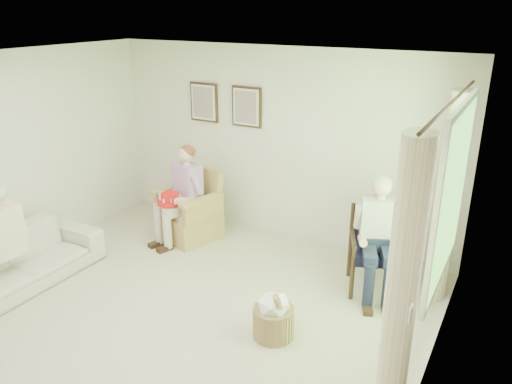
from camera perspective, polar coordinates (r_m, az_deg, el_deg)
floor at (r=5.27m, az=-12.09°, el=-15.71°), size 5.50×5.50×0.00m
back_wall at (r=6.78m, az=2.39°, el=5.40°), size 5.00×0.04×2.60m
right_wall at (r=3.60m, az=18.46°, el=-10.28°), size 0.04×5.50×2.60m
ceiling at (r=4.30m, az=-14.73°, el=13.55°), size 5.00×5.50×0.02m
window at (r=4.57m, az=21.50°, el=0.02°), size 0.13×2.50×1.63m
curtain_left at (r=3.88m, az=16.40°, el=-10.16°), size 0.34×0.34×2.30m
curtain_right at (r=5.65m, az=21.14°, el=-0.81°), size 0.34×0.34×2.30m
framed_print_left at (r=7.22m, az=-5.98°, el=10.16°), size 0.45×0.05×0.55m
framed_print_right at (r=6.85m, az=-1.10°, el=9.70°), size 0.45×0.05×0.55m
wicker_armchair at (r=7.04m, az=-7.50°, el=-2.77°), size 0.74×0.74×0.95m
wood_armchair at (r=5.87m, az=13.86°, el=-6.06°), size 0.60×0.56×0.92m
sofa at (r=6.40m, az=-26.02°, el=-7.39°), size 2.05×0.80×0.60m
person_wicker at (r=6.78m, az=-8.31°, el=0.37°), size 0.40×0.63×1.31m
person_dark at (r=5.62m, az=13.67°, el=-4.17°), size 0.40×0.63×1.34m
red_hat at (r=6.72m, az=-9.80°, el=-0.82°), size 0.35×0.35×0.14m
hatbox at (r=5.02m, az=2.03°, el=-13.93°), size 0.50×0.50×0.60m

